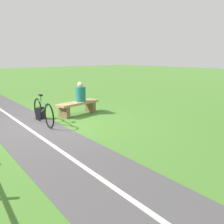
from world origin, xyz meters
TOP-DOWN VIEW (x-y plane):
  - ground_plane at (0.00, 0.00)m, footprint 80.00×80.00m
  - paved_path at (0.83, 4.00)m, footprint 4.23×36.05m
  - path_centre_line at (0.83, 4.00)m, footprint 2.13×31.94m
  - bench at (-1.58, -0.62)m, footprint 1.76×0.76m
  - person_seated at (-1.72, -0.64)m, footprint 0.43×0.43m
  - bicycle at (-0.02, -0.18)m, footprint 0.26×1.83m
  - backpack at (-0.22, -0.87)m, footprint 0.35×0.33m

SIDE VIEW (x-z plane):
  - ground_plane at x=0.00m, z-range 0.00..0.00m
  - paved_path at x=0.83m, z-range 0.00..0.02m
  - path_centre_line at x=0.83m, z-range 0.02..0.02m
  - backpack at x=-0.22m, z-range 0.00..0.41m
  - bench at x=-1.58m, z-range 0.09..0.57m
  - bicycle at x=-0.02m, z-range -0.07..0.87m
  - person_seated at x=-1.72m, z-range 0.42..1.14m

